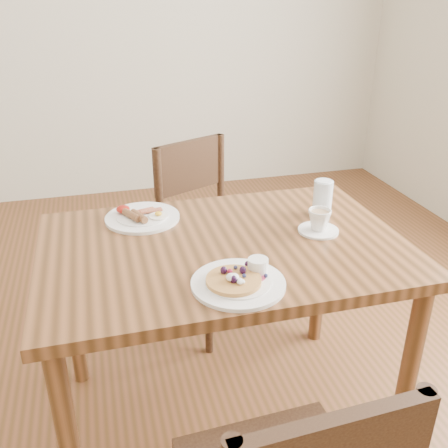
% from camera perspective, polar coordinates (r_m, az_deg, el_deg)
% --- Properties ---
extents(ground, '(5.00, 5.00, 0.00)m').
position_cam_1_polar(ground, '(2.11, 0.00, -20.60)').
color(ground, '#573719').
rests_on(ground, ground).
extents(dining_table, '(1.20, 0.80, 0.75)m').
position_cam_1_polar(dining_table, '(1.70, 0.00, -5.15)').
color(dining_table, brown).
rests_on(dining_table, ground).
extents(chair_far, '(0.56, 0.56, 0.88)m').
position_cam_1_polar(chair_far, '(2.35, -1.87, -0.32)').
color(chair_far, '#402A17').
rests_on(chair_far, ground).
extents(pancake_plate, '(0.27, 0.27, 0.06)m').
position_cam_1_polar(pancake_plate, '(1.42, 1.77, -6.45)').
color(pancake_plate, white).
rests_on(pancake_plate, dining_table).
extents(breakfast_plate, '(0.27, 0.27, 0.04)m').
position_cam_1_polar(breakfast_plate, '(1.84, -9.44, 0.85)').
color(breakfast_plate, white).
rests_on(breakfast_plate, dining_table).
extents(teacup_saucer, '(0.14, 0.14, 0.08)m').
position_cam_1_polar(teacup_saucer, '(1.74, 10.80, 0.21)').
color(teacup_saucer, white).
rests_on(teacup_saucer, dining_table).
extents(water_glass, '(0.07, 0.07, 0.13)m').
position_cam_1_polar(water_glass, '(1.86, 11.20, 2.91)').
color(water_glass, silver).
rests_on(water_glass, dining_table).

